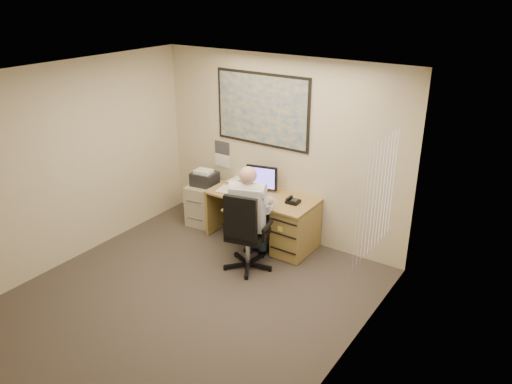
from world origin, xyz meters
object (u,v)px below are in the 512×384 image
Objects in this scene: person at (249,218)px; filing_cabinet at (206,200)px; desk at (283,219)px; office_chair at (245,247)px.

filing_cabinet is at bearing 132.30° from person.
desk is 1.41× the size of office_chair.
person is at bearing -97.24° from desk.
person reaches higher than office_chair.
filing_cabinet is 1.56m from person.
person is (-0.09, -0.72, 0.28)m from desk.
filing_cabinet is (-1.43, 0.00, -0.05)m from desk.
person is at bearing 69.15° from office_chair.
desk is at bearing -7.88° from filing_cabinet.
desk reaches higher than filing_cabinet.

